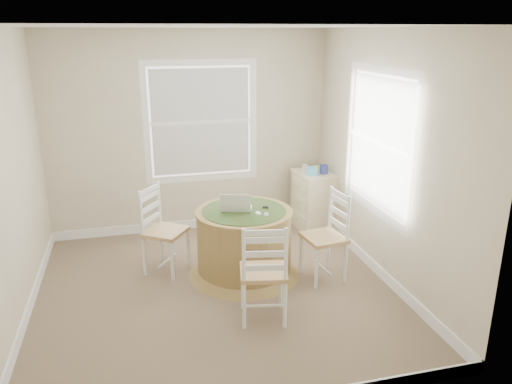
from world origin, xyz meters
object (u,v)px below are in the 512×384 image
object	(u,v)px
chair_left	(165,231)
corner_chest	(313,200)
chair_near	(263,271)
laptop	(236,208)
chair_right	(324,237)
round_table	(244,240)

from	to	relation	value
chair_left	corner_chest	size ratio (longest dim) A/B	1.22
chair_near	laptop	world-z (taller)	laptop
chair_left	corner_chest	bearing A→B (deg)	-33.38
chair_right	laptop	bearing A→B (deg)	-118.22
round_table	chair_left	xyz separation A→B (m)	(-0.82, 0.28, 0.07)
round_table	chair_left	world-z (taller)	chair_left
chair_right	corner_chest	size ratio (longest dim) A/B	1.22
laptop	chair_near	bearing A→B (deg)	109.30
round_table	chair_near	world-z (taller)	chair_near
chair_left	laptop	world-z (taller)	laptop
chair_near	chair_right	size ratio (longest dim) A/B	1.00
chair_left	chair_near	distance (m)	1.43
round_table	chair_left	distance (m)	0.87
round_table	laptop	xyz separation A→B (m)	(-0.08, 0.03, 0.37)
round_table	laptop	world-z (taller)	laptop
chair_right	corner_chest	world-z (taller)	chair_right
chair_left	laptop	bearing A→B (deg)	-73.75
chair_near	laptop	size ratio (longest dim) A/B	2.44
laptop	round_table	bearing A→B (deg)	173.43
chair_near	corner_chest	distance (m)	2.34
chair_left	chair_near	size ratio (longest dim) A/B	1.00
chair_right	chair_near	bearing A→B (deg)	-61.12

